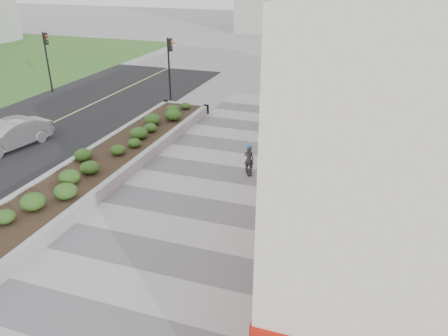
% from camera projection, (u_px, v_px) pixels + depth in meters
% --- Properties ---
extents(ground, '(160.00, 160.00, 0.00)m').
position_uv_depth(ground, '(140.00, 295.00, 12.21)').
color(ground, gray).
rests_on(ground, ground).
extents(walkway, '(8.00, 36.00, 0.01)m').
position_uv_depth(walkway, '(183.00, 238.00, 14.78)').
color(walkway, '#A8A8AD').
rests_on(walkway, ground).
extents(building, '(6.04, 24.08, 8.00)m').
position_uv_depth(building, '(417.00, 96.00, 16.16)').
color(building, beige).
rests_on(building, ground).
extents(planter, '(3.00, 18.00, 0.90)m').
position_uv_depth(planter, '(107.00, 160.00, 19.64)').
color(planter, '#9E9EA0').
rests_on(planter, ground).
extents(traffic_signal_near, '(0.33, 0.28, 4.20)m').
position_uv_depth(traffic_signal_near, '(170.00, 60.00, 28.15)').
color(traffic_signal_near, black).
rests_on(traffic_signal_near, ground).
extents(traffic_signal_far, '(0.33, 0.28, 4.20)m').
position_uv_depth(traffic_signal_far, '(47.00, 53.00, 30.42)').
color(traffic_signal_far, black).
rests_on(traffic_signal_far, ground).
extents(manhole_cover, '(0.44, 0.44, 0.01)m').
position_uv_depth(manhole_cover, '(197.00, 240.00, 14.63)').
color(manhole_cover, '#595654').
rests_on(manhole_cover, ground).
extents(skateboarder, '(0.47, 0.74, 1.37)m').
position_uv_depth(skateboarder, '(249.00, 159.00, 19.02)').
color(skateboarder, beige).
rests_on(skateboarder, ground).
extents(car_silver, '(2.30, 4.42, 1.39)m').
position_uv_depth(car_silver, '(10.00, 135.00, 21.70)').
color(car_silver, '#989B9F').
rests_on(car_silver, ground).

